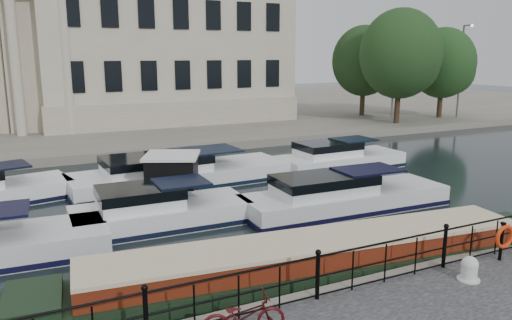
{
  "coord_description": "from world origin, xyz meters",
  "views": [
    {
      "loc": [
        -5.99,
        -11.23,
        6.14
      ],
      "look_at": [
        0.5,
        2.0,
        3.0
      ],
      "focal_mm": 35.0,
      "sensor_mm": 36.0,
      "label": 1
    }
  ],
  "objects_px": {
    "narrowboat": "(316,267)",
    "harbour_hut": "(173,181)",
    "bicycle": "(243,316)",
    "mooring_bollard": "(469,269)",
    "life_ring_post": "(504,237)"
  },
  "relations": [
    {
      "from": "narrowboat",
      "to": "harbour_hut",
      "type": "relative_size",
      "value": 4.31
    },
    {
      "from": "bicycle",
      "to": "harbour_hut",
      "type": "distance_m",
      "value": 11.42
    },
    {
      "from": "mooring_bollard",
      "to": "life_ring_post",
      "type": "height_order",
      "value": "life_ring_post"
    },
    {
      "from": "narrowboat",
      "to": "life_ring_post",
      "type": "bearing_deg",
      "value": -20.48
    },
    {
      "from": "mooring_bollard",
      "to": "life_ring_post",
      "type": "distance_m",
      "value": 1.89
    },
    {
      "from": "bicycle",
      "to": "mooring_bollard",
      "type": "height_order",
      "value": "bicycle"
    },
    {
      "from": "mooring_bollard",
      "to": "narrowboat",
      "type": "relative_size",
      "value": 0.04
    },
    {
      "from": "bicycle",
      "to": "narrowboat",
      "type": "bearing_deg",
      "value": -41.51
    },
    {
      "from": "bicycle",
      "to": "narrowboat",
      "type": "relative_size",
      "value": 0.11
    },
    {
      "from": "mooring_bollard",
      "to": "harbour_hut",
      "type": "distance_m",
      "value": 12.18
    },
    {
      "from": "bicycle",
      "to": "narrowboat",
      "type": "xyz_separation_m",
      "value": [
        3.39,
        2.56,
        -0.64
      ]
    },
    {
      "from": "life_ring_post",
      "to": "bicycle",
      "type": "bearing_deg",
      "value": -177.99
    },
    {
      "from": "bicycle",
      "to": "mooring_bollard",
      "type": "distance_m",
      "value": 6.19
    },
    {
      "from": "life_ring_post",
      "to": "narrowboat",
      "type": "bearing_deg",
      "value": 153.6
    },
    {
      "from": "mooring_bollard",
      "to": "life_ring_post",
      "type": "bearing_deg",
      "value": 13.95
    }
  ]
}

